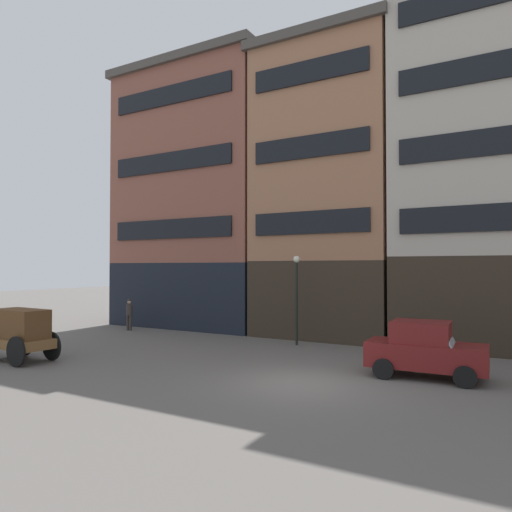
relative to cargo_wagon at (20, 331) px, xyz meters
name	(u,v)px	position (x,y,z in m)	size (l,w,h in m)	color
ground_plane	(299,383)	(10.72, 2.20, -1.15)	(120.00, 120.00, 0.00)	#605B56
building_far_left	(198,196)	(-0.66, 12.20, 6.89)	(10.39, 5.63, 15.98)	black
building_center_left	(329,189)	(7.95, 12.20, 6.62)	(7.54, 5.63, 15.43)	#33281E
building_center_right	(481,162)	(15.25, 12.20, 7.24)	(7.76, 5.63, 16.67)	#33281E
cargo_wagon	(20,331)	(0.00, 0.00, 0.00)	(2.96, 1.62, 1.98)	brown
sedan_dark	(425,350)	(14.00, 4.88, -0.23)	(3.76, 1.98, 1.83)	maroon
pedestrian_officer	(129,313)	(-2.54, 8.29, -0.17)	(0.40, 0.40, 1.79)	#38332D
streetlamp_curbside	(297,287)	(7.75, 8.53, 1.52)	(0.32, 0.32, 4.12)	black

